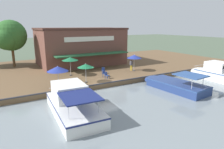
% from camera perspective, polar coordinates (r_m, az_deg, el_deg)
% --- Properties ---
extents(ground_plane, '(220.00, 220.00, 0.00)m').
position_cam_1_polar(ground_plane, '(23.16, -1.46, -4.01)').
color(ground_plane, '#4C5B47').
extents(quay_deck, '(22.00, 56.00, 0.60)m').
position_cam_1_polar(quay_deck, '(32.84, -10.77, 1.63)').
color(quay_deck, brown).
rests_on(quay_deck, ground).
extents(quay_edge_fender, '(0.20, 50.40, 0.10)m').
position_cam_1_polar(quay_edge_fender, '(23.05, -1.59, -2.41)').
color(quay_edge_fender, '#2D2D33').
rests_on(quay_edge_fender, quay_deck).
extents(waterfront_restaurant, '(10.54, 13.92, 6.13)m').
position_cam_1_polar(waterfront_restaurant, '(35.01, -9.01, 8.04)').
color(waterfront_restaurant, brown).
rests_on(waterfront_restaurant, quay_deck).
extents(patio_umbrella_near_quay_edge, '(2.29, 2.29, 2.28)m').
position_cam_1_polar(patio_umbrella_near_quay_edge, '(22.23, -15.27, 1.59)').
color(patio_umbrella_near_quay_edge, '#B7B7B7').
rests_on(patio_umbrella_near_quay_edge, quay_deck).
extents(patio_umbrella_far_corner, '(2.15, 2.15, 2.42)m').
position_cam_1_polar(patio_umbrella_far_corner, '(29.21, 6.38, 5.14)').
color(patio_umbrella_far_corner, '#B7B7B7').
rests_on(patio_umbrella_far_corner, quay_deck).
extents(patio_umbrella_mid_patio_left, '(2.13, 2.13, 2.48)m').
position_cam_1_polar(patio_umbrella_mid_patio_left, '(26.83, -11.89, 4.38)').
color(patio_umbrella_mid_patio_left, '#B7B7B7').
rests_on(patio_umbrella_mid_patio_left, quay_deck).
extents(patio_umbrella_back_row, '(1.90, 1.90, 2.24)m').
position_cam_1_polar(patio_umbrella_back_row, '(23.17, -7.55, 2.50)').
color(patio_umbrella_back_row, '#B7B7B7').
rests_on(patio_umbrella_back_row, quay_deck).
extents(cafe_chair_under_first_umbrella, '(0.53, 0.53, 0.85)m').
position_cam_1_polar(cafe_chair_under_first_umbrella, '(27.74, -2.47, 1.28)').
color(cafe_chair_under_first_umbrella, navy).
rests_on(cafe_chair_under_first_umbrella, quay_deck).
extents(cafe_chair_facing_river, '(0.58, 0.58, 0.85)m').
position_cam_1_polar(cafe_chair_facing_river, '(25.00, -1.51, -0.11)').
color(cafe_chair_facing_river, navy).
rests_on(cafe_chair_facing_river, quay_deck).
extents(cafe_chair_far_corner_seat, '(0.57, 0.57, 0.85)m').
position_cam_1_polar(cafe_chair_far_corner_seat, '(25.86, -2.17, 0.36)').
color(cafe_chair_far_corner_seat, navy).
rests_on(cafe_chair_far_corner_seat, quay_deck).
extents(person_mid_patio, '(0.45, 0.45, 1.59)m').
position_cam_1_polar(person_mid_patio, '(29.76, 5.51, 3.08)').
color(person_mid_patio, gold).
rests_on(person_mid_patio, quay_deck).
extents(motorboat_far_downstream, '(8.74, 3.23, 2.38)m').
position_cam_1_polar(motorboat_far_downstream, '(29.70, 28.39, 0.13)').
color(motorboat_far_downstream, white).
rests_on(motorboat_far_downstream, river_water).
extents(motorboat_outer_channel, '(8.00, 3.45, 2.07)m').
position_cam_1_polar(motorboat_outer_channel, '(23.77, 16.71, -2.59)').
color(motorboat_outer_channel, navy).
rests_on(motorboat_outer_channel, river_water).
extents(motorboat_second_along, '(8.72, 3.54, 2.29)m').
position_cam_1_polar(motorboat_second_along, '(17.26, -11.73, -7.52)').
color(motorboat_second_along, white).
rests_on(motorboat_second_along, river_water).
extents(mooring_post, '(0.22, 0.22, 1.03)m').
position_cam_1_polar(mooring_post, '(21.04, -16.89, -3.27)').
color(mooring_post, '#473323').
rests_on(mooring_post, quay_deck).
extents(tree_upstream_bank, '(5.06, 4.82, 7.39)m').
position_cam_1_polar(tree_upstream_bank, '(35.43, -27.18, 9.67)').
color(tree_upstream_bank, brown).
rests_on(tree_upstream_bank, quay_deck).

